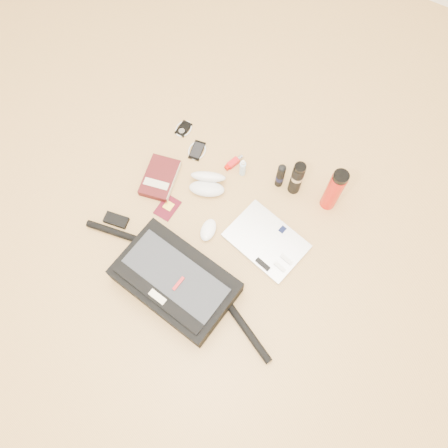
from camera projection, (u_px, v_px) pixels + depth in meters
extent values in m
plane|color=tan|center=(209.00, 239.00, 2.09)|extent=(4.00, 4.00, 0.00)
cube|color=black|center=(176.00, 281.00, 1.94)|extent=(0.55, 0.39, 0.13)
cube|color=#2A2C31|center=(172.00, 279.00, 1.87)|extent=(0.49, 0.29, 0.01)
cube|color=black|center=(158.00, 297.00, 1.84)|extent=(0.46, 0.11, 0.02)
cube|color=beige|center=(158.00, 297.00, 1.84)|extent=(0.08, 0.04, 0.02)
cube|color=#A91819|center=(179.00, 284.00, 1.86)|extent=(0.02, 0.07, 0.02)
cylinder|color=black|center=(118.00, 233.00, 2.08)|extent=(0.32, 0.09, 0.03)
cylinder|color=black|center=(247.00, 331.00, 1.91)|extent=(0.30, 0.17, 0.03)
cube|color=black|center=(116.00, 220.00, 2.11)|extent=(0.12, 0.08, 0.02)
cube|color=silver|center=(266.00, 241.00, 2.07)|extent=(0.40, 0.32, 0.02)
cube|color=black|center=(282.00, 229.00, 2.08)|extent=(0.03, 0.04, 0.00)
cube|color=white|center=(286.00, 259.00, 2.02)|extent=(0.07, 0.03, 0.01)
cube|color=white|center=(280.00, 267.00, 2.00)|extent=(0.06, 0.03, 0.01)
cube|color=black|center=(263.00, 264.00, 2.01)|extent=(0.08, 0.04, 0.01)
cube|color=#430F11|center=(160.00, 178.00, 2.19)|extent=(0.19, 0.26, 0.04)
cube|color=beige|center=(174.00, 182.00, 2.18)|extent=(0.05, 0.21, 0.03)
cube|color=beige|center=(156.00, 184.00, 2.15)|extent=(0.13, 0.07, 0.00)
cube|color=#4B0915|center=(167.00, 208.00, 2.14)|extent=(0.10, 0.13, 0.00)
cube|color=yellow|center=(169.00, 206.00, 2.14)|extent=(0.05, 0.05, 0.00)
ellipsoid|color=white|center=(208.00, 230.00, 2.08)|extent=(0.09, 0.13, 0.04)
ellipsoid|color=silver|center=(207.00, 189.00, 2.16)|extent=(0.20, 0.15, 0.05)
ellipsoid|color=white|center=(208.00, 177.00, 2.16)|extent=(0.20, 0.15, 0.10)
ellipsoid|color=black|center=(200.00, 187.00, 2.15)|extent=(0.05, 0.05, 0.02)
ellipsoid|color=black|center=(214.00, 189.00, 2.15)|extent=(0.05, 0.05, 0.02)
cylinder|color=black|center=(207.00, 188.00, 2.15)|extent=(0.03, 0.02, 0.01)
cube|color=black|center=(184.00, 129.00, 2.31)|extent=(0.06, 0.09, 0.01)
cylinder|color=#A4A4A7|center=(182.00, 131.00, 2.30)|extent=(0.03, 0.03, 0.00)
torus|color=silver|center=(184.00, 129.00, 2.31)|extent=(0.08, 0.08, 0.01)
cube|color=black|center=(197.00, 151.00, 2.26)|extent=(0.08, 0.12, 0.01)
cube|color=black|center=(197.00, 150.00, 2.26)|extent=(0.07, 0.10, 0.00)
torus|color=silver|center=(197.00, 150.00, 2.26)|extent=(0.10, 0.10, 0.01)
cube|color=red|center=(233.00, 163.00, 2.22)|extent=(0.05, 0.07, 0.03)
cube|color=#C00D03|center=(227.00, 167.00, 2.21)|extent=(0.03, 0.03, 0.02)
cylinder|color=#B9B9BC|center=(239.00, 158.00, 2.23)|extent=(0.03, 0.04, 0.02)
cylinder|color=#B4DCF8|center=(243.00, 169.00, 2.17)|extent=(0.04, 0.04, 0.10)
cylinder|color=white|center=(243.00, 163.00, 2.12)|extent=(0.03, 0.03, 0.02)
cylinder|color=white|center=(243.00, 162.00, 2.11)|extent=(0.02, 0.02, 0.01)
cylinder|color=black|center=(280.00, 176.00, 2.12)|extent=(0.05, 0.05, 0.16)
cylinder|color=black|center=(280.00, 178.00, 2.14)|extent=(0.05, 0.05, 0.03)
ellipsoid|color=black|center=(282.00, 168.00, 2.05)|extent=(0.05, 0.05, 0.02)
cylinder|color=black|center=(296.00, 179.00, 2.09)|extent=(0.07, 0.07, 0.21)
cylinder|color=#B2B3B5|center=(297.00, 177.00, 2.06)|extent=(0.07, 0.07, 0.03)
cylinder|color=black|center=(300.00, 168.00, 1.98)|extent=(0.06, 0.06, 0.02)
cylinder|color=red|center=(333.00, 191.00, 2.03)|extent=(0.10, 0.10, 0.26)
cylinder|color=black|center=(341.00, 177.00, 1.90)|extent=(0.09, 0.09, 0.03)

